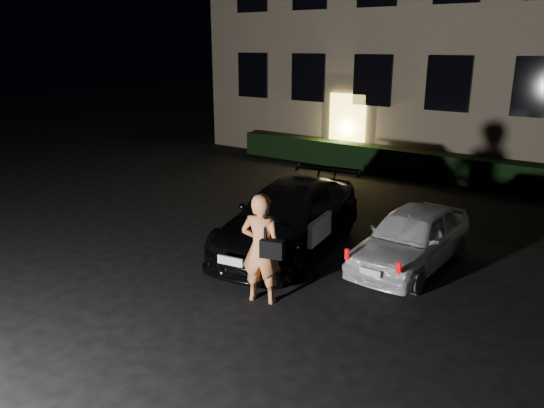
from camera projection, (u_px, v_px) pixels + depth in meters
The scene contains 5 objects.
ground at pixel (214, 301), 8.99m from camera, with size 80.00×80.00×0.00m, color black.
hedge at pixel (436, 167), 16.96m from camera, with size 15.00×0.70×0.85m, color black.
sedan at pixel (290, 217), 11.20m from camera, with size 2.67×4.95×1.36m.
hatch at pixel (411, 237), 10.30m from camera, with size 1.47×3.48×1.18m.
man at pixel (262, 248), 8.76m from camera, with size 0.87×0.64×1.90m.
Camera 1 is at (5.61, -5.96, 4.19)m, focal length 35.00 mm.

